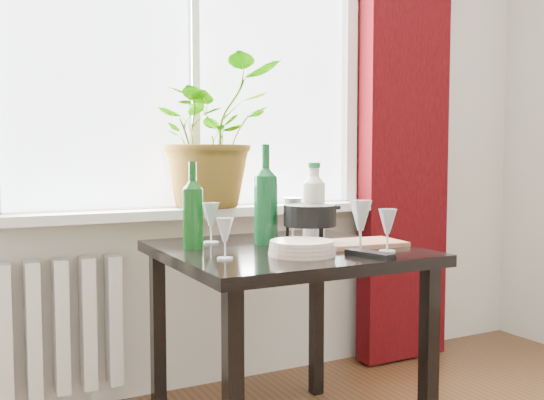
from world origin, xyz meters
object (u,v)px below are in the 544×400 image
wineglass_back_left (211,223)px  plate_stack (302,248)px  wine_bottle_right (266,193)px  fondue_pot (310,225)px  wineglass_far_right (387,230)px  cutting_board (360,243)px  wineglass_front_right (360,226)px  cleaning_bottle (314,199)px  wineglass_front_left (225,238)px  bottle_amber (268,207)px  wineglass_back_center (293,218)px  wine_bottle_left (193,205)px  radiator (19,331)px  potted_plant (210,133)px  table (284,272)px  tv_remote (370,254)px

wineglass_back_left → plate_stack: wineglass_back_left is taller
wine_bottle_right → plate_stack: wine_bottle_right is taller
wine_bottle_right → fondue_pot: (0.13, -0.11, -0.12)m
wineglass_far_right → cutting_board: (0.01, 0.17, -0.07)m
wineglass_far_right → wineglass_front_right: bearing=163.5°
cleaning_bottle → wineglass_front_left: cleaning_bottle is taller
wineglass_far_right → bottle_amber: bearing=112.5°
cleaning_bottle → wineglass_back_center: 0.15m
wine_bottle_left → wineglass_back_left: bearing=40.9°
wineglass_back_left → cutting_board: (0.47, -0.31, -0.07)m
wineglass_far_right → wineglass_back_left: bearing=133.2°
wine_bottle_right → bottle_amber: wine_bottle_right is taller
wineglass_far_right → cutting_board: wineglass_far_right is taller
radiator → potted_plant: size_ratio=1.23×
table → fondue_pot: fondue_pot is taller
potted_plant → tv_remote: size_ratio=3.70×
cleaning_bottle → plate_stack: 0.48m
bottle_amber → tv_remote: 0.57m
wineglass_front_right → plate_stack: wineglass_front_right is taller
wineglass_back_center → plate_stack: bearing=-114.6°
cleaning_bottle → wineglass_back_left: (-0.44, 0.03, -0.08)m
potted_plant → fondue_pot: size_ratio=2.92×
tv_remote → plate_stack: bearing=130.1°
wine_bottle_right → cutting_board: size_ratio=1.26×
plate_stack → potted_plant: bearing=91.0°
potted_plant → wineglass_far_right: size_ratio=4.27×
bottle_amber → wineglass_front_left: bottle_amber is taller
radiator → table: 1.09m
table → potted_plant: size_ratio=1.30×
bottle_amber → wineglass_far_right: 0.54m
fondue_pot → wineglass_far_right: bearing=-54.6°
radiator → potted_plant: potted_plant is taller
wineglass_front_right → bottle_amber: bearing=103.5°
wine_bottle_left → bottle_amber: (0.35, 0.10, -0.03)m
bottle_amber → wineglass_back_left: bottle_amber is taller
cutting_board → wine_bottle_left: bearing=158.9°
potted_plant → tv_remote: potted_plant is taller
cleaning_bottle → cutting_board: (0.03, -0.28, -0.15)m
wineglass_front_left → wineglass_back_left: bearing=75.1°
wineglass_far_right → cutting_board: bearing=85.9°
wine_bottle_left → plate_stack: 0.43m
fondue_pot → tv_remote: 0.33m
wine_bottle_right → plate_stack: (-0.01, -0.29, -0.17)m
table → bottle_amber: (0.05, 0.23, 0.22)m
wine_bottle_left → wineglass_front_right: size_ratio=1.70×
radiator → wineglass_back_left: bearing=-32.4°
bottle_amber → wineglass_far_right: size_ratio=1.65×
wine_bottle_right → tv_remote: size_ratio=2.17×
wineglass_front_left → tv_remote: (0.44, -0.18, -0.06)m
bottle_amber → wine_bottle_right: bearing=-120.9°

